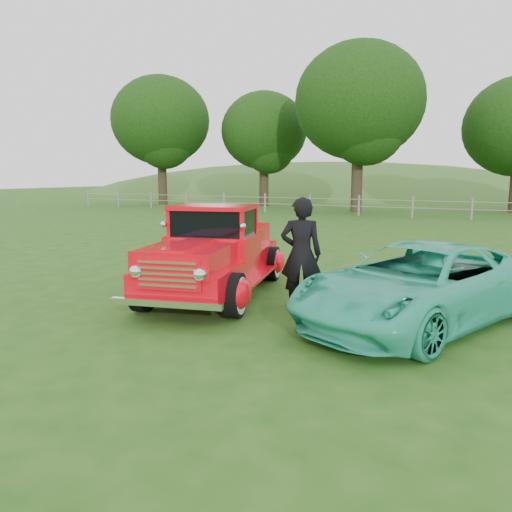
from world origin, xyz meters
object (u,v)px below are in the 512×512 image
at_px(red_pickup, 215,255).
at_px(man, 301,254).
at_px(teal_sedan, 419,285).
at_px(tree_mid_west, 264,131).
at_px(tree_near_west, 359,102).
at_px(tree_far_west, 161,121).

xyz_separation_m(red_pickup, man, (1.93, -0.29, 0.20)).
height_order(teal_sedan, man, man).
xyz_separation_m(tree_mid_west, tree_near_west, (8.00, -3.00, 1.25)).
bearing_deg(man, teal_sedan, 157.79).
relative_size(tree_far_west, teal_sedan, 2.13).
bearing_deg(tree_near_west, teal_sedan, -72.09).
distance_m(tree_far_west, tree_mid_west, 8.30).
height_order(red_pickup, man, man).
xyz_separation_m(tree_mid_west, man, (13.53, -26.32, -4.56)).
height_order(tree_near_west, red_pickup, tree_near_west).
bearing_deg(tree_near_west, tree_far_west, 176.42).
height_order(tree_far_west, teal_sedan, tree_far_west).
bearing_deg(teal_sedan, tree_near_west, 130.88).
relative_size(tree_far_west, tree_mid_west, 1.17).
relative_size(tree_near_west, teal_sedan, 2.24).
xyz_separation_m(tree_far_west, teal_sedan, (23.54, -24.32, -5.84)).
height_order(tree_mid_west, teal_sedan, tree_mid_west).
bearing_deg(man, tree_mid_west, -84.86).
relative_size(teal_sedan, man, 2.35).
xyz_separation_m(tree_far_west, red_pickup, (19.60, -24.03, -5.69)).
bearing_deg(tree_far_west, teal_sedan, -45.94).
distance_m(tree_near_west, red_pickup, 24.07).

